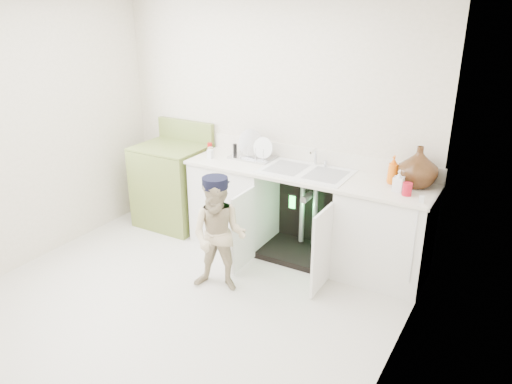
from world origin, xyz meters
TOP-DOWN VIEW (x-y plane):
  - ground at (0.00, 0.00)m, footprint 3.50×3.50m
  - room_shell at (0.00, 0.00)m, footprint 6.00×5.50m
  - counter_run at (0.59, 1.21)m, footprint 2.44×1.02m
  - avocado_stove at (-1.07, 1.18)m, footprint 0.74×0.65m
  - repair_worker at (0.16, 0.28)m, footprint 0.76×0.84m

SIDE VIEW (x-z plane):
  - ground at x=0.00m, z-range 0.00..0.00m
  - avocado_stove at x=-1.07m, z-range -0.10..1.05m
  - counter_run at x=0.59m, z-range -0.15..1.11m
  - repair_worker at x=0.16m, z-range 0.00..1.05m
  - room_shell at x=0.00m, z-range 0.62..1.88m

